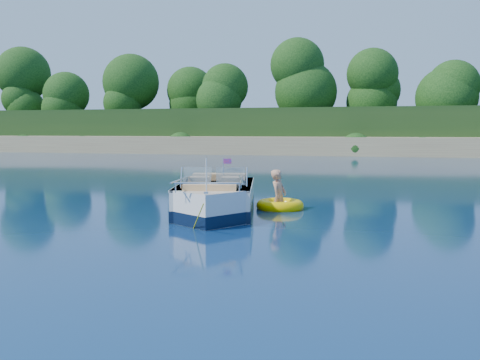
{
  "coord_description": "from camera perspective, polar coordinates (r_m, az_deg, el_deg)",
  "views": [
    {
      "loc": [
        4.05,
        -8.51,
        2.09
      ],
      "look_at": [
        0.7,
        4.22,
        0.85
      ],
      "focal_mm": 40.0,
      "sensor_mm": 36.0,
      "label": 1
    }
  ],
  "objects": [
    {
      "name": "boy",
      "position": [
        14.22,
        4.2,
        -3.08
      ],
      "size": [
        0.51,
        0.87,
        1.6
      ],
      "primitive_type": "imported",
      "rotation": [
        0.0,
        -0.17,
        1.38
      ],
      "color": "tan",
      "rests_on": "ground"
    },
    {
      "name": "ground",
      "position": [
        9.65,
        -10.52,
        -7.22
      ],
      "size": [
        160.0,
        160.0,
        0.0
      ],
      "primitive_type": "plane",
      "color": "#091744",
      "rests_on": "ground"
    },
    {
      "name": "motorboat",
      "position": [
        13.2,
        -2.67,
        -2.28
      ],
      "size": [
        2.51,
        5.07,
        1.71
      ],
      "rotation": [
        0.0,
        0.0,
        0.21
      ],
      "color": "silver",
      "rests_on": "ground"
    },
    {
      "name": "treeline",
      "position": [
        49.8,
        10.23,
        9.28
      ],
      "size": [
        150.0,
        7.12,
        8.19
      ],
      "color": "#332111",
      "rests_on": "ground"
    },
    {
      "name": "shoreline",
      "position": [
        72.4,
        11.57,
        4.4
      ],
      "size": [
        170.0,
        59.0,
        6.0
      ],
      "color": "#947656",
      "rests_on": "ground"
    },
    {
      "name": "tow_tube",
      "position": [
        14.19,
        4.29,
        -2.75
      ],
      "size": [
        1.58,
        1.58,
        0.33
      ],
      "rotation": [
        0.0,
        0.0,
        -0.32
      ],
      "color": "#FCCA00",
      "rests_on": "ground"
    }
  ]
}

